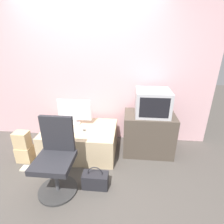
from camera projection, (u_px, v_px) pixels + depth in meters
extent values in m
plane|color=#4C4742|center=(71.00, 184.00, 2.38)|extent=(12.00, 12.00, 0.00)
cube|color=beige|center=(88.00, 71.00, 3.10)|extent=(4.40, 0.05, 2.60)
cube|color=#CCB289|center=(81.00, 140.00, 2.99)|extent=(1.19, 0.84, 0.46)
cube|color=#4C4238|center=(148.00, 133.00, 2.96)|extent=(0.82, 0.54, 0.70)
cylinder|color=silver|center=(75.00, 123.00, 3.05)|extent=(0.17, 0.17, 0.02)
cylinder|color=silver|center=(75.00, 121.00, 3.03)|extent=(0.07, 0.07, 0.06)
cube|color=silver|center=(74.00, 110.00, 2.96)|extent=(0.58, 0.01, 0.37)
cube|color=silver|center=(74.00, 110.00, 2.95)|extent=(0.55, 0.02, 0.35)
cube|color=white|center=(70.00, 130.00, 2.82)|extent=(0.32, 0.13, 0.01)
ellipsoid|color=#4C4C51|center=(84.00, 130.00, 2.81)|extent=(0.05, 0.03, 0.03)
cube|color=#B7B7BC|center=(152.00, 102.00, 2.77)|extent=(0.53, 0.50, 0.40)
cube|color=black|center=(154.00, 108.00, 2.54)|extent=(0.43, 0.01, 0.31)
cylinder|color=#333333|center=(58.00, 190.00, 2.27)|extent=(0.50, 0.50, 0.03)
cylinder|color=#4C4C51|center=(56.00, 177.00, 2.19)|extent=(0.05, 0.05, 0.40)
cube|color=#28282D|center=(54.00, 162.00, 2.10)|extent=(0.46, 0.46, 0.07)
cube|color=#28282D|center=(57.00, 134.00, 2.18)|extent=(0.41, 0.05, 0.48)
cube|color=#D1B27F|center=(25.00, 154.00, 2.81)|extent=(0.24, 0.19, 0.25)
cube|color=#D1B27F|center=(22.00, 140.00, 2.71)|extent=(0.22, 0.17, 0.26)
cube|color=#232328|center=(95.00, 180.00, 2.30)|extent=(0.34, 0.17, 0.21)
torus|color=#232328|center=(95.00, 173.00, 2.26)|extent=(0.20, 0.01, 0.20)
cube|color=beige|center=(28.00, 168.00, 2.65)|extent=(0.22, 0.12, 0.02)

